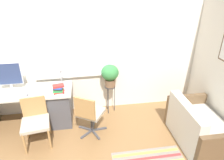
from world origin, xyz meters
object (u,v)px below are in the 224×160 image
plant_stand (110,90)px  potted_plant (110,74)px  keyboard (9,96)px  office_chair_swivel (89,113)px  monitor (9,75)px  desk_chair_wooden (35,120)px  desk_lamp (61,75)px  book_stack (58,89)px  couch_loveseat (198,128)px  mouse (27,95)px

plant_stand → potted_plant: (0.00, -0.00, 0.36)m
keyboard → office_chair_swivel: 1.44m
monitor → keyboard: bearing=-84.2°
desk_chair_wooden → plant_stand: 1.56m
monitor → desk_chair_wooden: 0.99m
desk_lamp → potted_plant: desk_lamp is taller
desk_chair_wooden → office_chair_swivel: office_chair_swivel is taller
plant_stand → potted_plant: size_ratio=1.35×
book_stack → couch_loveseat: bearing=-18.1°
desk_lamp → potted_plant: 0.96m
keyboard → book_stack: bearing=-0.1°
couch_loveseat → office_chair_swivel: bearing=75.6°
office_chair_swivel → desk_chair_wooden: bearing=34.3°
monitor → couch_loveseat: 3.51m
monitor → mouse: bearing=-39.6°
desk_chair_wooden → plant_stand: bearing=18.9°
monitor → keyboard: (0.03, -0.27, -0.28)m
mouse → office_chair_swivel: 1.15m
keyboard → potted_plant: (1.84, 0.35, 0.14)m
potted_plant → keyboard: bearing=-169.2°
book_stack → plant_stand: 1.09m
desk_lamp → potted_plant: (0.95, 0.04, -0.06)m
potted_plant → desk_lamp: bearing=-177.9°
monitor → plant_stand: (1.87, 0.08, -0.51)m
mouse → plant_stand: 1.60m
couch_loveseat → potted_plant: size_ratio=2.62×
keyboard → book_stack: 0.86m
keyboard → monitor: bearing=95.8°
couch_loveseat → keyboard: bearing=76.5°
couch_loveseat → plant_stand: 1.81m
keyboard → plant_stand: (1.84, 0.35, -0.22)m
desk_lamp → book_stack: 0.34m
plant_stand → office_chair_swivel: bearing=-125.7°
book_stack → desk_chair_wooden: (-0.40, -0.36, -0.38)m
office_chair_swivel → potted_plant: bearing=-95.1°
monitor → potted_plant: monitor is taller
monitor → mouse: 0.51m
mouse → office_chair_swivel: size_ratio=0.08×
desk_lamp → potted_plant: size_ratio=0.74×
book_stack → desk_chair_wooden: 0.66m
desk_lamp → book_stack: (-0.04, -0.32, -0.13)m
book_stack → office_chair_swivel: (0.52, -0.30, -0.37)m
keyboard → plant_stand: bearing=10.8°
book_stack → potted_plant: potted_plant is taller
book_stack → desk_chair_wooden: book_stack is taller
office_chair_swivel → couch_loveseat: size_ratio=0.69×
book_stack → desk_chair_wooden: bearing=-138.2°
monitor → desk_chair_wooden: bearing=-52.7°
desk_lamp → plant_stand: (0.95, 0.04, -0.43)m
keyboard → desk_chair_wooden: 0.65m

